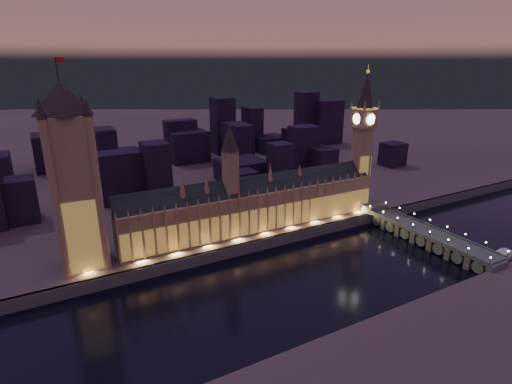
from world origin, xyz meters
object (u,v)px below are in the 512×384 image
victoria_tower (72,170)px  elizabeth_tower (363,130)px  palace_of_westminster (255,204)px  westminster_bridge (421,234)px  river_boat (497,259)px

victoria_tower → elizabeth_tower: 218.05m
palace_of_westminster → westminster_bridge: palace_of_westminster is taller
victoria_tower → elizabeth_tower: victoria_tower is taller
westminster_bridge → river_boat: (20.00, -45.13, -4.43)m
westminster_bridge → river_boat: size_ratio=2.31×
palace_of_westminster → victoria_tower: size_ratio=1.68×
elizabeth_tower → river_boat: bearing=-78.7°
westminster_bridge → elizabeth_tower: bearing=91.9°
palace_of_westminster → river_boat: bearing=-42.0°
palace_of_westminster → elizabeth_tower: (100.17, 0.19, 45.89)m
elizabeth_tower → westminster_bridge: 93.12m
river_boat → elizabeth_tower: bearing=101.3°
palace_of_westminster → victoria_tower: bearing=179.9°
westminster_bridge → river_boat: bearing=-66.1°
victoria_tower → river_boat: victoria_tower is taller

